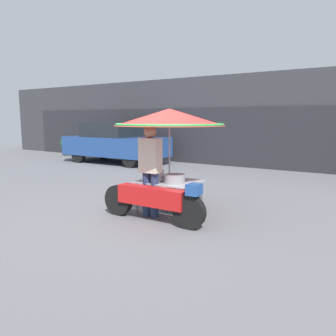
{
  "coord_description": "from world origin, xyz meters",
  "views": [
    {
      "loc": [
        3.4,
        -4.62,
        1.78
      ],
      "look_at": [
        0.22,
        0.48,
        0.87
      ],
      "focal_mm": 35.0,
      "sensor_mm": 36.0,
      "label": 1
    }
  ],
  "objects_px": {
    "vendor_person": "(150,166)",
    "parked_car": "(114,143)",
    "potted_plant": "(68,145)",
    "vendor_motorcycle_cart": "(168,131)"
  },
  "relations": [
    {
      "from": "potted_plant",
      "to": "vendor_motorcycle_cart",
      "type": "bearing_deg",
      "value": -31.9
    },
    {
      "from": "parked_car",
      "to": "potted_plant",
      "type": "xyz_separation_m",
      "value": [
        -3.78,
        0.86,
        -0.3
      ]
    },
    {
      "from": "vendor_person",
      "to": "parked_car",
      "type": "bearing_deg",
      "value": 135.92
    },
    {
      "from": "vendor_motorcycle_cart",
      "to": "parked_car",
      "type": "distance_m",
      "value": 7.65
    },
    {
      "from": "vendor_motorcycle_cart",
      "to": "vendor_person",
      "type": "xyz_separation_m",
      "value": [
        -0.16,
        -0.32,
        -0.62
      ]
    },
    {
      "from": "vendor_motorcycle_cart",
      "to": "vendor_person",
      "type": "bearing_deg",
      "value": -116.94
    },
    {
      "from": "parked_car",
      "to": "potted_plant",
      "type": "height_order",
      "value": "parked_car"
    },
    {
      "from": "vendor_person",
      "to": "parked_car",
      "type": "relative_size",
      "value": 0.38
    },
    {
      "from": "vendor_motorcycle_cart",
      "to": "parked_car",
      "type": "relative_size",
      "value": 0.47
    },
    {
      "from": "vendor_motorcycle_cart",
      "to": "vendor_person",
      "type": "relative_size",
      "value": 1.23
    }
  ]
}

